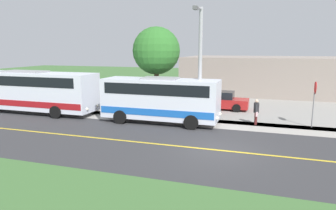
{
  "coord_description": "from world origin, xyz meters",
  "views": [
    {
      "loc": [
        13.97,
        1.88,
        4.86
      ],
      "look_at": [
        -3.5,
        -3.7,
        1.4
      ],
      "focal_mm": 32.11,
      "sensor_mm": 36.0,
      "label": 1
    }
  ],
  "objects_px": {
    "pedestrian_with_bags": "(256,111)",
    "tree_curbside": "(156,51)",
    "street_light_pole": "(200,61)",
    "stop_sign": "(314,96)",
    "parked_car_near": "(220,101)",
    "commercial_building": "(284,75)",
    "transit_bus_rear": "(26,89)",
    "shuttle_bus_front": "(160,98)"
  },
  "relations": [
    {
      "from": "parked_car_near",
      "to": "shuttle_bus_front",
      "type": "bearing_deg",
      "value": -28.36
    },
    {
      "from": "shuttle_bus_front",
      "to": "tree_curbside",
      "type": "height_order",
      "value": "tree_curbside"
    },
    {
      "from": "tree_curbside",
      "to": "pedestrian_with_bags",
      "type": "bearing_deg",
      "value": 77.68
    },
    {
      "from": "parked_car_near",
      "to": "tree_curbside",
      "type": "bearing_deg",
      "value": -57.29
    },
    {
      "from": "pedestrian_with_bags",
      "to": "parked_car_near",
      "type": "distance_m",
      "value": 5.37
    },
    {
      "from": "transit_bus_rear",
      "to": "street_light_pole",
      "type": "xyz_separation_m",
      "value": [
        -0.33,
        13.46,
        2.34
      ]
    },
    {
      "from": "street_light_pole",
      "to": "parked_car_near",
      "type": "relative_size",
      "value": 1.67
    },
    {
      "from": "shuttle_bus_front",
      "to": "commercial_building",
      "type": "height_order",
      "value": "commercial_building"
    },
    {
      "from": "transit_bus_rear",
      "to": "commercial_building",
      "type": "xyz_separation_m",
      "value": [
        -16.86,
        19.5,
        0.22
      ]
    },
    {
      "from": "street_light_pole",
      "to": "pedestrian_with_bags",
      "type": "bearing_deg",
      "value": 104.35
    },
    {
      "from": "pedestrian_with_bags",
      "to": "shuttle_bus_front",
      "type": "bearing_deg",
      "value": -77.64
    },
    {
      "from": "shuttle_bus_front",
      "to": "parked_car_near",
      "type": "xyz_separation_m",
      "value": [
        -5.82,
        3.14,
        -0.97
      ]
    },
    {
      "from": "transit_bus_rear",
      "to": "street_light_pole",
      "type": "relative_size",
      "value": 1.57
    },
    {
      "from": "transit_bus_rear",
      "to": "street_light_pole",
      "type": "bearing_deg",
      "value": 91.41
    },
    {
      "from": "shuttle_bus_front",
      "to": "transit_bus_rear",
      "type": "relative_size",
      "value": 0.67
    },
    {
      "from": "stop_sign",
      "to": "tree_curbside",
      "type": "bearing_deg",
      "value": -96.88
    },
    {
      "from": "transit_bus_rear",
      "to": "stop_sign",
      "type": "bearing_deg",
      "value": 94.38
    },
    {
      "from": "pedestrian_with_bags",
      "to": "commercial_building",
      "type": "height_order",
      "value": "commercial_building"
    },
    {
      "from": "pedestrian_with_bags",
      "to": "parked_car_near",
      "type": "height_order",
      "value": "pedestrian_with_bags"
    },
    {
      "from": "pedestrian_with_bags",
      "to": "stop_sign",
      "type": "distance_m",
      "value": 3.56
    },
    {
      "from": "transit_bus_rear",
      "to": "parked_car_near",
      "type": "height_order",
      "value": "transit_bus_rear"
    },
    {
      "from": "street_light_pole",
      "to": "tree_curbside",
      "type": "distance_m",
      "value": 4.63
    },
    {
      "from": "parked_car_near",
      "to": "commercial_building",
      "type": "distance_m",
      "value": 12.44
    },
    {
      "from": "shuttle_bus_front",
      "to": "transit_bus_rear",
      "type": "xyz_separation_m",
      "value": [
        -0.09,
        -10.96,
        0.1
      ]
    },
    {
      "from": "pedestrian_with_bags",
      "to": "street_light_pole",
      "type": "bearing_deg",
      "value": -75.65
    },
    {
      "from": "street_light_pole",
      "to": "tree_curbside",
      "type": "xyz_separation_m",
      "value": [
        -2.53,
        -3.83,
        0.58
      ]
    },
    {
      "from": "stop_sign",
      "to": "parked_car_near",
      "type": "height_order",
      "value": "stop_sign"
    },
    {
      "from": "tree_curbside",
      "to": "parked_car_near",
      "type": "bearing_deg",
      "value": 122.71
    },
    {
      "from": "street_light_pole",
      "to": "parked_car_near",
      "type": "height_order",
      "value": "street_light_pole"
    },
    {
      "from": "transit_bus_rear",
      "to": "street_light_pole",
      "type": "distance_m",
      "value": 13.67
    },
    {
      "from": "shuttle_bus_front",
      "to": "pedestrian_with_bags",
      "type": "height_order",
      "value": "shuttle_bus_front"
    },
    {
      "from": "pedestrian_with_bags",
      "to": "stop_sign",
      "type": "height_order",
      "value": "stop_sign"
    },
    {
      "from": "transit_bus_rear",
      "to": "parked_car_near",
      "type": "xyz_separation_m",
      "value": [
        -5.73,
        14.1,
        -1.07
      ]
    },
    {
      "from": "street_light_pole",
      "to": "commercial_building",
      "type": "xyz_separation_m",
      "value": [
        -16.53,
        6.04,
        -2.12
      ]
    },
    {
      "from": "stop_sign",
      "to": "street_light_pole",
      "type": "xyz_separation_m",
      "value": [
        1.23,
        -6.95,
        2.13
      ]
    },
    {
      "from": "transit_bus_rear",
      "to": "tree_curbside",
      "type": "xyz_separation_m",
      "value": [
        -2.86,
        9.63,
        2.91
      ]
    },
    {
      "from": "pedestrian_with_bags",
      "to": "tree_curbside",
      "type": "xyz_separation_m",
      "value": [
        -1.62,
        -7.41,
        3.79
      ]
    },
    {
      "from": "transit_bus_rear",
      "to": "pedestrian_with_bags",
      "type": "distance_m",
      "value": 17.1
    },
    {
      "from": "pedestrian_with_bags",
      "to": "street_light_pole",
      "type": "relative_size",
      "value": 0.22
    },
    {
      "from": "parked_car_near",
      "to": "tree_curbside",
      "type": "distance_m",
      "value": 6.64
    },
    {
      "from": "stop_sign",
      "to": "commercial_building",
      "type": "relative_size",
      "value": 0.14
    },
    {
      "from": "commercial_building",
      "to": "tree_curbside",
      "type": "bearing_deg",
      "value": -35.18
    }
  ]
}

